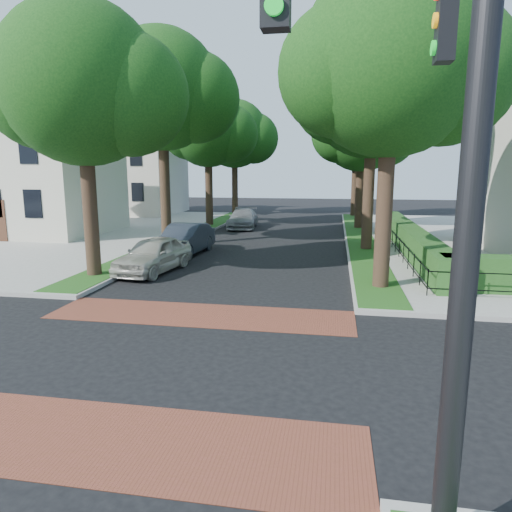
# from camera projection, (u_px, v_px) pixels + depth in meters

# --- Properties ---
(ground) EXTENTS (120.00, 120.00, 0.00)m
(ground) POSITION_uv_depth(u_px,v_px,m) (161.00, 358.00, 10.41)
(ground) COLOR black
(ground) RESTS_ON ground
(crosswalk_far) EXTENTS (9.00, 2.20, 0.01)m
(crosswalk_far) POSITION_uv_depth(u_px,v_px,m) (201.00, 315.00, 13.50)
(crosswalk_far) COLOR brown
(crosswalk_far) RESTS_ON ground
(crosswalk_near) EXTENTS (9.00, 2.20, 0.01)m
(crosswalk_near) POSITION_uv_depth(u_px,v_px,m) (86.00, 438.00, 7.31)
(crosswalk_near) COLOR brown
(crosswalk_near) RESTS_ON ground
(grass_strip_ne) EXTENTS (1.60, 29.80, 0.02)m
(grass_strip_ne) POSITION_uv_depth(u_px,v_px,m) (360.00, 237.00, 27.96)
(grass_strip_ne) COLOR #234915
(grass_strip_ne) RESTS_ON sidewalk_ne
(grass_strip_nw) EXTENTS (1.60, 29.80, 0.02)m
(grass_strip_nw) POSITION_uv_depth(u_px,v_px,m) (191.00, 233.00, 29.77)
(grass_strip_nw) COLOR #234915
(grass_strip_nw) RESTS_ON sidewalk_nw
(tree_right_near) EXTENTS (7.75, 6.67, 10.66)m
(tree_right_near) POSITION_uv_depth(u_px,v_px,m) (394.00, 65.00, 15.06)
(tree_right_near) COLOR black
(tree_right_near) RESTS_ON sidewalk_ne
(tree_right_mid) EXTENTS (8.25, 7.09, 11.22)m
(tree_right_mid) POSITION_uv_depth(u_px,v_px,m) (375.00, 93.00, 22.75)
(tree_right_mid) COLOR black
(tree_right_mid) RESTS_ON sidewalk_ne
(tree_right_far) EXTENTS (7.25, 6.23, 9.74)m
(tree_right_far) POSITION_uv_depth(u_px,v_px,m) (363.00, 131.00, 31.64)
(tree_right_far) COLOR black
(tree_right_far) RESTS_ON sidewalk_ne
(tree_right_back) EXTENTS (7.50, 6.45, 10.20)m
(tree_right_back) POSITION_uv_depth(u_px,v_px,m) (358.00, 135.00, 40.29)
(tree_right_back) COLOR black
(tree_right_back) RESTS_ON sidewalk_ne
(tree_left_near) EXTENTS (7.50, 6.45, 10.20)m
(tree_left_near) POSITION_uv_depth(u_px,v_px,m) (88.00, 87.00, 16.96)
(tree_left_near) COLOR black
(tree_left_near) RESTS_ON sidewalk_nw
(tree_left_mid) EXTENTS (8.00, 6.88, 11.48)m
(tree_left_mid) POSITION_uv_depth(u_px,v_px,m) (165.00, 92.00, 24.51)
(tree_left_mid) COLOR black
(tree_left_mid) RESTS_ON sidewalk_nw
(tree_left_far) EXTENTS (7.00, 6.02, 9.86)m
(tree_left_far) POSITION_uv_depth(u_px,v_px,m) (210.00, 130.00, 33.43)
(tree_left_far) COLOR black
(tree_left_far) RESTS_ON sidewalk_nw
(tree_left_back) EXTENTS (7.75, 6.66, 10.44)m
(tree_left_back) POSITION_uv_depth(u_px,v_px,m) (236.00, 135.00, 42.11)
(tree_left_back) COLOR black
(tree_left_back) RESTS_ON sidewalk_nw
(hedge_main_road) EXTENTS (1.00, 18.00, 1.20)m
(hedge_main_road) POSITION_uv_depth(u_px,v_px,m) (410.00, 238.00, 23.50)
(hedge_main_road) COLOR #1C4417
(hedge_main_road) RESTS_ON sidewalk_ne
(fence_main_road) EXTENTS (0.06, 18.00, 0.90)m
(fence_main_road) POSITION_uv_depth(u_px,v_px,m) (394.00, 241.00, 23.66)
(fence_main_road) COLOR black
(fence_main_road) RESTS_ON sidewalk_ne
(house_left_near) EXTENTS (10.00, 9.00, 10.14)m
(house_left_near) POSITION_uv_depth(u_px,v_px,m) (34.00, 157.00, 29.48)
(house_left_near) COLOR beige
(house_left_near) RESTS_ON sidewalk_nw
(house_left_far) EXTENTS (10.00, 9.00, 10.14)m
(house_left_far) POSITION_uv_depth(u_px,v_px,m) (129.00, 161.00, 43.04)
(house_left_far) COLOR beige
(house_left_far) RESTS_ON sidewalk_nw
(traffic_signal) EXTENTS (2.17, 2.00, 8.00)m
(traffic_signal) POSITION_uv_depth(u_px,v_px,m) (449.00, 120.00, 4.44)
(traffic_signal) COLOR black
(traffic_signal) RESTS_ON sidewalk_se
(parked_car_front) EXTENTS (2.37, 4.58, 1.49)m
(parked_car_front) POSITION_uv_depth(u_px,v_px,m) (153.00, 255.00, 19.05)
(parked_car_front) COLOR #AFAC9D
(parked_car_front) RESTS_ON ground
(parked_car_middle) EXTENTS (1.95, 4.82, 1.56)m
(parked_car_middle) POSITION_uv_depth(u_px,v_px,m) (185.00, 239.00, 22.99)
(parked_car_middle) COLOR #1D242C
(parked_car_middle) RESTS_ON ground
(parked_car_rear) EXTENTS (2.40, 5.01, 1.41)m
(parked_car_rear) POSITION_uv_depth(u_px,v_px,m) (243.00, 219.00, 33.57)
(parked_car_rear) COLOR gray
(parked_car_rear) RESTS_ON ground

